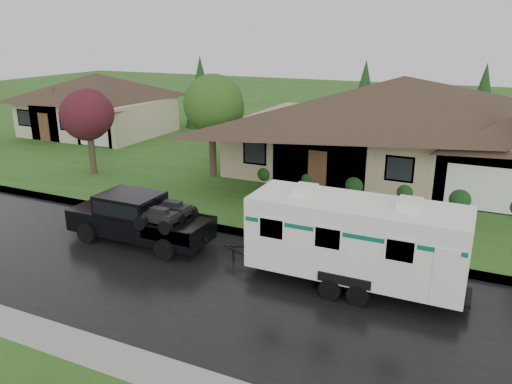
# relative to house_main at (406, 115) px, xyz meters

# --- Properties ---
(ground) EXTENTS (140.00, 140.00, 0.00)m
(ground) POSITION_rel_house_main_xyz_m (-2.29, -13.84, -3.59)
(ground) COLOR #28541A
(ground) RESTS_ON ground
(road) EXTENTS (140.00, 8.00, 0.01)m
(road) POSITION_rel_house_main_xyz_m (-2.29, -15.84, -3.59)
(road) COLOR black
(road) RESTS_ON ground
(curb) EXTENTS (140.00, 0.50, 0.15)m
(curb) POSITION_rel_house_main_xyz_m (-2.29, -11.59, -3.52)
(curb) COLOR gray
(curb) RESTS_ON ground
(lawn) EXTENTS (140.00, 26.00, 0.15)m
(lawn) POSITION_rel_house_main_xyz_m (-2.29, 1.16, -3.52)
(lawn) COLOR #28541A
(lawn) RESTS_ON ground
(house_main) EXTENTS (19.44, 10.80, 6.90)m
(house_main) POSITION_rel_house_main_xyz_m (0.00, 0.00, 0.00)
(house_main) COLOR #9C876A
(house_main) RESTS_ON lawn
(house_far) EXTENTS (10.80, 8.64, 5.80)m
(house_far) POSITION_rel_house_main_xyz_m (-24.07, 2.02, -0.62)
(house_far) COLOR tan
(house_far) RESTS_ON lawn
(tree_left_green) EXTENTS (3.48, 3.48, 5.76)m
(tree_left_green) POSITION_rel_house_main_xyz_m (-9.78, -4.83, 0.55)
(tree_left_green) COLOR #382B1E
(tree_left_green) RESTS_ON lawn
(tree_red) EXTENTS (3.03, 3.03, 5.01)m
(tree_red) POSITION_rel_house_main_xyz_m (-16.40, -7.33, 0.03)
(tree_red) COLOR #382B1E
(tree_red) RESTS_ON lawn
(shrub_row) EXTENTS (13.60, 1.00, 1.00)m
(shrub_row) POSITION_rel_house_main_xyz_m (-0.29, -4.54, -2.94)
(shrub_row) COLOR #143814
(shrub_row) RESTS_ON lawn
(pickup_truck) EXTENTS (5.92, 2.25, 1.97)m
(pickup_truck) POSITION_rel_house_main_xyz_m (-8.03, -14.00, -2.53)
(pickup_truck) COLOR black
(pickup_truck) RESTS_ON ground
(travel_trailer) EXTENTS (7.30, 2.57, 3.28)m
(travel_trailer) POSITION_rel_house_main_xyz_m (0.77, -14.00, -1.85)
(travel_trailer) COLOR white
(travel_trailer) RESTS_ON ground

